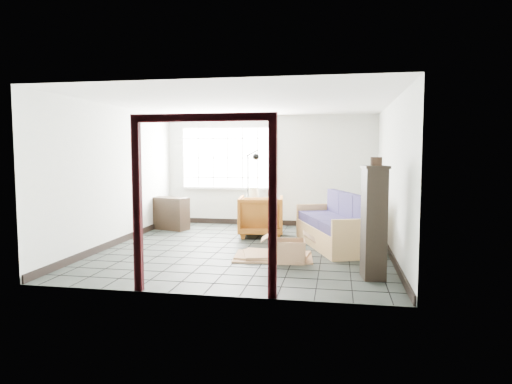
% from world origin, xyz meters
% --- Properties ---
extents(ground, '(5.50, 5.50, 0.00)m').
position_xyz_m(ground, '(0.00, 0.00, 0.00)').
color(ground, black).
rests_on(ground, ground).
extents(room_shell, '(5.02, 5.52, 2.61)m').
position_xyz_m(room_shell, '(0.00, 0.03, 1.68)').
color(room_shell, silver).
rests_on(room_shell, ground).
extents(window_panel, '(2.32, 0.08, 1.52)m').
position_xyz_m(window_panel, '(-1.00, 2.70, 1.60)').
color(window_panel, silver).
rests_on(window_panel, ground).
extents(doorway_trim, '(1.80, 0.08, 2.20)m').
position_xyz_m(doorway_trim, '(0.00, -2.70, 1.38)').
color(doorway_trim, '#340B0F').
rests_on(doorway_trim, ground).
extents(futon_sofa, '(1.55, 2.38, 0.99)m').
position_xyz_m(futon_sofa, '(1.61, 0.45, 0.36)').
color(futon_sofa, '#AC8C4D').
rests_on(futon_sofa, ground).
extents(armchair, '(0.99, 0.94, 0.93)m').
position_xyz_m(armchair, '(0.04, 1.26, 0.46)').
color(armchair, '#8D5514').
rests_on(armchair, ground).
extents(side_table, '(0.47, 0.47, 0.49)m').
position_xyz_m(side_table, '(-0.29, 2.35, 0.40)').
color(side_table, black).
rests_on(side_table, ground).
extents(table_lamp, '(0.38, 0.38, 0.44)m').
position_xyz_m(table_lamp, '(-0.33, 2.33, 0.79)').
color(table_lamp, black).
rests_on(table_lamp, side_table).
extents(projector, '(0.33, 0.28, 0.10)m').
position_xyz_m(projector, '(-0.25, 2.28, 0.54)').
color(projector, silver).
rests_on(projector, side_table).
extents(floor_lamp, '(0.48, 0.45, 1.79)m').
position_xyz_m(floor_lamp, '(-0.26, 1.85, 0.96)').
color(floor_lamp, black).
rests_on(floor_lamp, ground).
extents(console_shelf, '(1.00, 0.65, 0.72)m').
position_xyz_m(console_shelf, '(-2.15, 1.72, 0.36)').
color(console_shelf, black).
rests_on(console_shelf, ground).
extents(tall_shelf, '(0.38, 0.47, 1.56)m').
position_xyz_m(tall_shelf, '(2.10, -1.61, 0.79)').
color(tall_shelf, black).
rests_on(tall_shelf, ground).
extents(pot, '(0.18, 0.18, 0.12)m').
position_xyz_m(pot, '(2.11, -1.65, 1.62)').
color(pot, black).
rests_on(pot, tall_shelf).
extents(open_box, '(0.89, 0.50, 0.48)m').
position_xyz_m(open_box, '(0.84, -0.88, 0.17)').
color(open_box, '#9E714C').
rests_on(open_box, ground).
extents(cardboard_pile, '(1.36, 1.02, 0.19)m').
position_xyz_m(cardboard_pile, '(0.59, -0.63, 0.05)').
color(cardboard_pile, '#9E714C').
rests_on(cardboard_pile, ground).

